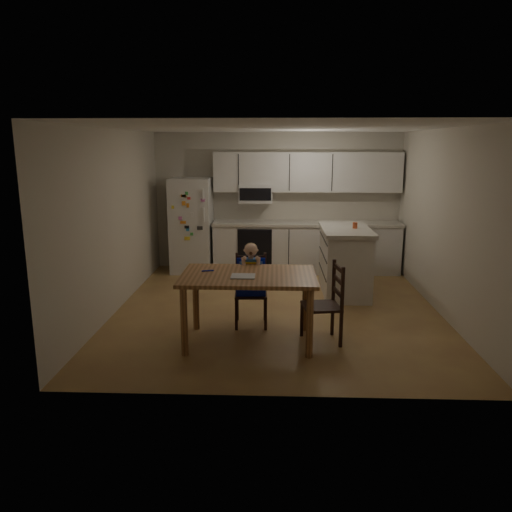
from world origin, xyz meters
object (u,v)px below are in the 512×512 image
object	(u,v)px
dining_table	(249,284)
chair_booster	(251,275)
chair_side	(330,298)
refrigerator	(192,225)
red_cup	(355,225)
kitchen_island	(345,260)

from	to	relation	value
dining_table	chair_booster	size ratio (longest dim) A/B	1.43
dining_table	chair_side	size ratio (longest dim) A/B	1.63
refrigerator	chair_booster	bearing A→B (deg)	-66.12
dining_table	chair_booster	distance (m)	0.62
red_cup	dining_table	xyz separation A→B (m)	(-1.52, -2.04, -0.36)
chair_side	dining_table	bearing A→B (deg)	-94.57
refrigerator	dining_table	distance (m)	3.57
red_cup	refrigerator	bearing A→B (deg)	154.35
dining_table	chair_booster	bearing A→B (deg)	90.19
refrigerator	chair_side	world-z (taller)	refrigerator
refrigerator	dining_table	world-z (taller)	refrigerator
refrigerator	chair_side	distance (m)	3.95
red_cup	dining_table	size ratio (longest dim) A/B	0.06
kitchen_island	refrigerator	bearing A→B (deg)	153.94
dining_table	chair_booster	xyz separation A→B (m)	(-0.00, 0.62, -0.07)
refrigerator	chair_booster	distance (m)	3.01
kitchen_island	chair_booster	xyz separation A→B (m)	(-1.39, -1.47, 0.13)
red_cup	chair_booster	bearing A→B (deg)	-136.82
kitchen_island	dining_table	bearing A→B (deg)	-123.67
chair_booster	chair_side	size ratio (longest dim) A/B	1.14
kitchen_island	dining_table	distance (m)	2.51
refrigerator	kitchen_island	size ratio (longest dim) A/B	1.21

